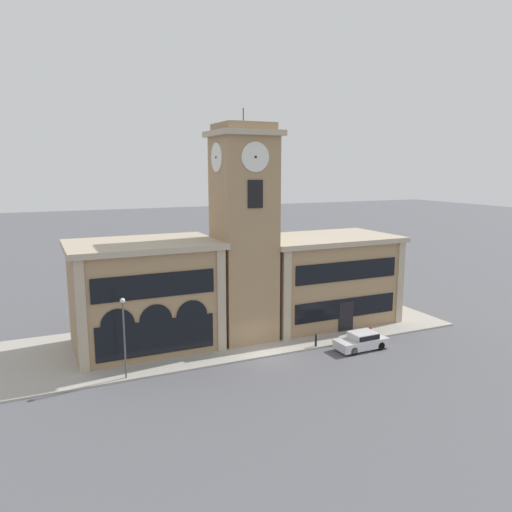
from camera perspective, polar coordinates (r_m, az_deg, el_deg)
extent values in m
plane|color=#56565B|center=(39.78, 1.51, -11.50)|extent=(300.00, 300.00, 0.00)
cube|color=#A39E93|center=(45.01, -1.97, -8.80)|extent=(38.56, 12.29, 0.15)
cube|color=#9E7F5B|center=(41.92, -1.40, 1.74)|extent=(4.57, 4.57, 17.10)
cube|color=tan|center=(41.57, -1.45, 13.79)|extent=(5.27, 5.27, 0.45)
cube|color=#9E7F5B|center=(41.61, -1.45, 14.52)|extent=(4.20, 4.20, 0.60)
cylinder|color=#4C4C51|center=(41.69, -1.46, 15.75)|extent=(0.10, 0.10, 1.20)
cylinder|color=silver|center=(39.36, -0.08, 11.26)|extent=(2.32, 0.10, 2.32)
cylinder|color=black|center=(39.29, -0.03, 11.26)|extent=(0.19, 0.04, 0.19)
cylinder|color=silver|center=(40.63, -4.52, 11.19)|extent=(0.10, 2.32, 2.32)
cylinder|color=black|center=(40.61, -4.62, 11.19)|extent=(0.04, 0.19, 0.19)
cube|color=black|center=(39.41, -0.08, 7.09)|extent=(1.28, 0.10, 2.20)
cube|color=#9E7F5B|center=(41.83, -12.62, -4.66)|extent=(11.22, 7.65, 8.34)
cube|color=tan|center=(40.95, -12.86, 1.30)|extent=(11.92, 8.35, 0.45)
cube|color=tan|center=(37.40, -19.31, -6.74)|extent=(0.70, 0.16, 8.34)
cube|color=tan|center=(39.61, -3.95, -5.26)|extent=(0.70, 0.16, 8.34)
cube|color=black|center=(37.72, -11.50, -3.35)|extent=(9.20, 0.10, 1.83)
cube|color=black|center=(38.83, -11.29, -9.10)|extent=(8.97, 0.10, 2.67)
cylinder|color=black|center=(37.92, -15.52, -7.63)|extent=(2.47, 0.06, 2.47)
cylinder|color=black|center=(38.41, -11.36, -7.23)|extent=(2.47, 0.06, 2.47)
cylinder|color=black|center=(39.10, -7.33, -6.80)|extent=(2.47, 0.06, 2.47)
cube|color=#9E7F5B|center=(48.23, 7.71, -2.86)|extent=(12.70, 7.65, 7.82)
cube|color=tan|center=(47.48, 7.83, 2.01)|extent=(13.40, 8.35, 0.45)
cube|color=tan|center=(42.02, 3.59, -4.72)|extent=(0.70, 0.16, 7.82)
cube|color=tan|center=(48.70, 16.16, -3.05)|extent=(0.70, 0.16, 7.82)
cube|color=black|center=(44.73, 10.40, -1.70)|extent=(10.41, 0.10, 1.72)
cube|color=black|center=(45.75, 10.24, -6.89)|extent=(1.50, 0.12, 2.82)
cube|color=black|center=(45.53, 10.27, -5.87)|extent=(10.41, 0.10, 1.75)
cube|color=silver|center=(42.12, 11.93, -9.69)|extent=(4.42, 1.94, 0.72)
cube|color=silver|center=(42.02, 12.15, -8.85)|extent=(2.14, 1.70, 0.53)
cube|color=black|center=(42.02, 12.15, -8.85)|extent=(2.06, 1.74, 0.40)
cylinder|color=black|center=(40.80, 11.09, -10.63)|extent=(0.67, 0.24, 0.67)
cylinder|color=black|center=(42.02, 9.75, -9.97)|extent=(0.67, 0.24, 0.67)
cylinder|color=black|center=(42.41, 14.07, -9.94)|extent=(0.67, 0.24, 0.67)
cylinder|color=black|center=(43.58, 12.69, -9.33)|extent=(0.67, 0.24, 0.67)
cylinder|color=#4C4C51|center=(36.00, -14.80, -9.37)|extent=(0.12, 0.12, 5.39)
sphere|color=silver|center=(35.17, -15.01, -4.95)|extent=(0.36, 0.36, 0.36)
cylinder|color=black|center=(41.77, 6.86, -9.63)|extent=(0.18, 0.18, 0.90)
sphere|color=black|center=(41.59, 6.87, -8.94)|extent=(0.16, 0.16, 0.16)
cylinder|color=red|center=(44.98, 12.93, -8.50)|extent=(0.22, 0.22, 0.70)
sphere|color=red|center=(44.85, 12.96, -7.98)|extent=(0.19, 0.19, 0.19)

